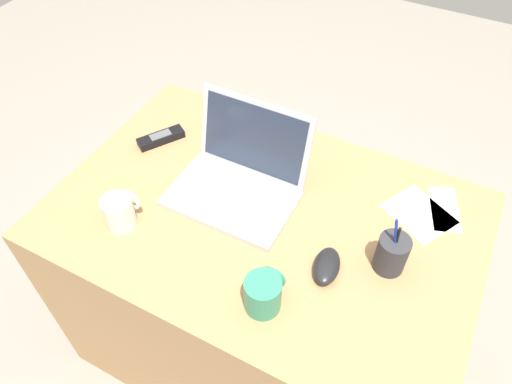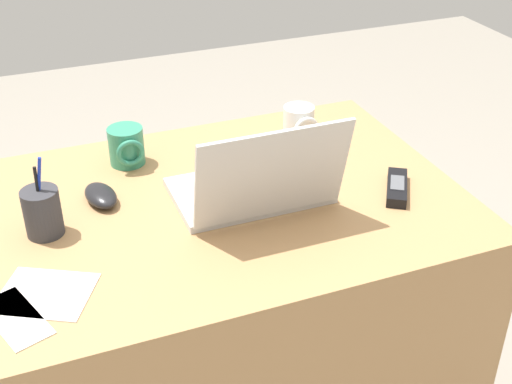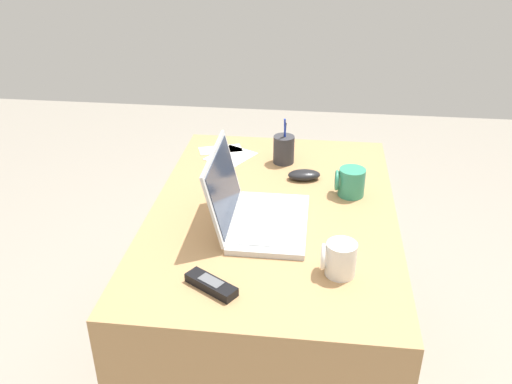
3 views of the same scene
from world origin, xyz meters
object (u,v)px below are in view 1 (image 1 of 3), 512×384
(cordless_phone, at_px, (161,138))
(coffee_mug_white, at_px, (120,211))
(computer_mouse, at_px, (327,266))
(coffee_mug_tall, at_px, (263,293))
(laptop, at_px, (239,178))
(pen_holder, at_px, (392,254))

(cordless_phone, bearing_deg, coffee_mug_white, -72.39)
(computer_mouse, distance_m, coffee_mug_tall, 0.18)
(coffee_mug_tall, relative_size, cordless_phone, 0.67)
(coffee_mug_white, height_order, cordless_phone, coffee_mug_white)
(computer_mouse, bearing_deg, laptop, 147.23)
(cordless_phone, relative_size, pen_holder, 0.83)
(laptop, bearing_deg, coffee_mug_white, -131.13)
(laptop, distance_m, cordless_phone, 0.33)
(laptop, relative_size, coffee_mug_tall, 3.49)
(computer_mouse, xyz_separation_m, coffee_mug_tall, (-0.10, -0.15, 0.03))
(computer_mouse, height_order, pen_holder, pen_holder)
(pen_holder, bearing_deg, coffee_mug_tall, -133.70)
(laptop, xyz_separation_m, computer_mouse, (0.32, -0.14, -0.03))
(pen_holder, bearing_deg, cordless_phone, 170.83)
(coffee_mug_tall, bearing_deg, coffee_mug_white, 174.58)
(coffee_mug_white, relative_size, cordless_phone, 0.64)
(coffee_mug_white, relative_size, pen_holder, 0.53)
(pen_holder, bearing_deg, computer_mouse, -148.01)
(laptop, distance_m, pen_holder, 0.45)
(laptop, distance_m, coffee_mug_white, 0.33)
(coffee_mug_tall, bearing_deg, cordless_phone, 146.40)
(coffee_mug_white, bearing_deg, coffee_mug_tall, -5.42)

